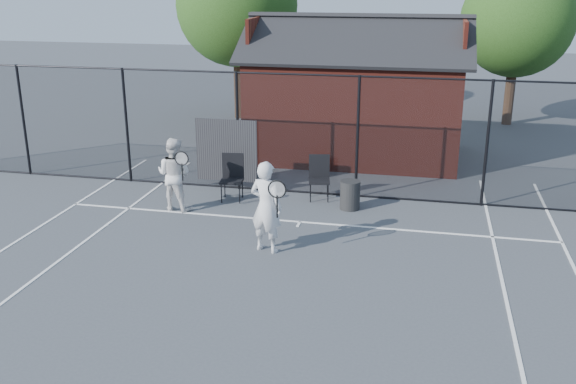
% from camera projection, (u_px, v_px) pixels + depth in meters
% --- Properties ---
extents(ground, '(80.00, 80.00, 0.00)m').
position_uv_depth(ground, '(267.00, 281.00, 11.46)').
color(ground, '#44484E').
rests_on(ground, ground).
extents(court_lines, '(11.02, 18.00, 0.01)m').
position_uv_depth(court_lines, '(247.00, 317.00, 10.23)').
color(court_lines, white).
rests_on(court_lines, ground).
extents(fence, '(22.04, 3.00, 3.00)m').
position_uv_depth(fence, '(304.00, 137.00, 15.69)').
color(fence, black).
rests_on(fence, ground).
extents(clubhouse, '(6.50, 4.36, 4.19)m').
position_uv_depth(clubhouse, '(356.00, 102.00, 19.18)').
color(clubhouse, maroon).
rests_on(clubhouse, ground).
extents(tree_left, '(4.48, 4.48, 6.44)m').
position_uv_depth(tree_left, '(237.00, 5.00, 23.54)').
color(tree_left, '#312413').
rests_on(tree_left, ground).
extents(tree_right, '(3.97, 3.97, 5.70)m').
position_uv_depth(tree_right, '(517.00, 21.00, 22.59)').
color(tree_right, '#312413').
rests_on(tree_right, ground).
extents(player_front, '(0.87, 0.69, 1.84)m').
position_uv_depth(player_front, '(266.00, 207.00, 12.46)').
color(player_front, white).
rests_on(player_front, ground).
extents(player_back, '(0.96, 0.75, 1.71)m').
position_uv_depth(player_back, '(174.00, 174.00, 14.76)').
color(player_back, white).
rests_on(player_back, ground).
extents(chair_left, '(0.59, 0.61, 1.10)m').
position_uv_depth(chair_left, '(232.00, 179.00, 15.47)').
color(chair_left, black).
rests_on(chair_left, ground).
extents(chair_right, '(0.60, 0.61, 1.05)m').
position_uv_depth(chair_right, '(319.00, 179.00, 15.52)').
color(chair_right, black).
rests_on(chair_right, ground).
extents(waste_bin, '(0.52, 0.52, 0.68)m').
position_uv_depth(waste_bin, '(350.00, 195.00, 14.95)').
color(waste_bin, black).
rests_on(waste_bin, ground).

